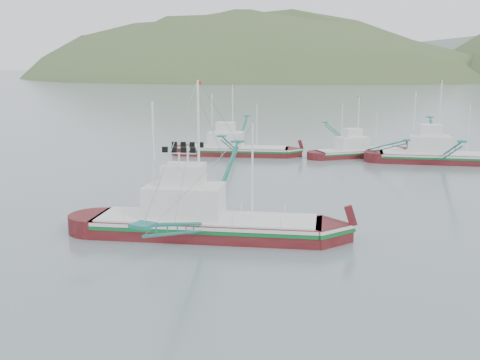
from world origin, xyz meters
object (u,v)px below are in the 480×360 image
at_px(main_boat, 205,204).
at_px(bg_boat_right, 441,147).
at_px(bg_boat_far, 360,143).
at_px(bg_boat_left, 235,141).

relative_size(main_boat, bg_boat_right, 1.10).
relative_size(main_boat, bg_boat_far, 1.62).
height_order(bg_boat_left, bg_boat_far, bg_boat_left).
height_order(main_boat, bg_boat_left, main_boat).
bearing_deg(bg_boat_right, main_boat, -120.28).
bearing_deg(bg_boat_right, bg_boat_left, 177.29).
xyz_separation_m(main_boat, bg_boat_left, (-15.45, 34.69, -0.38)).
bearing_deg(bg_boat_far, bg_boat_right, -46.45).
relative_size(bg_boat_left, bg_boat_right, 0.92).
bearing_deg(bg_boat_left, bg_boat_right, -6.12).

